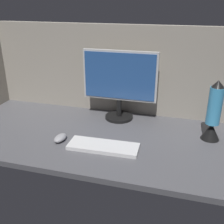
# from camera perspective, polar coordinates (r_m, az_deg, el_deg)

# --- Properties ---
(ground_plane) EXTENTS (1.80, 0.80, 0.03)m
(ground_plane) POSITION_cam_1_polar(r_m,az_deg,el_deg) (1.58, -2.46, -5.11)
(ground_plane) COLOR #515156
(cubicle_wall_back) EXTENTS (1.80, 0.05, 0.58)m
(cubicle_wall_back) POSITION_cam_1_polar(r_m,az_deg,el_deg) (1.81, 1.06, 8.90)
(cubicle_wall_back) COLOR gray
(cubicle_wall_back) RESTS_ON ground_plane
(monitor) EXTENTS (0.47, 0.18, 0.44)m
(monitor) POSITION_cam_1_polar(r_m,az_deg,el_deg) (1.70, 1.62, 6.42)
(monitor) COLOR black
(monitor) RESTS_ON ground_plane
(keyboard) EXTENTS (0.37, 0.14, 0.02)m
(keyboard) POSITION_cam_1_polar(r_m,az_deg,el_deg) (1.43, -1.83, -7.27)
(keyboard) COLOR silver
(keyboard) RESTS_ON ground_plane
(mouse) EXTENTS (0.06, 0.10, 0.03)m
(mouse) POSITION_cam_1_polar(r_m,az_deg,el_deg) (1.52, -10.83, -5.38)
(mouse) COLOR #99999E
(mouse) RESTS_ON ground_plane
(lava_lamp) EXTENTS (0.10, 0.10, 0.34)m
(lava_lamp) POSITION_cam_1_polar(r_m,az_deg,el_deg) (1.56, 20.54, -0.68)
(lava_lamp) COLOR black
(lava_lamp) RESTS_ON ground_plane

